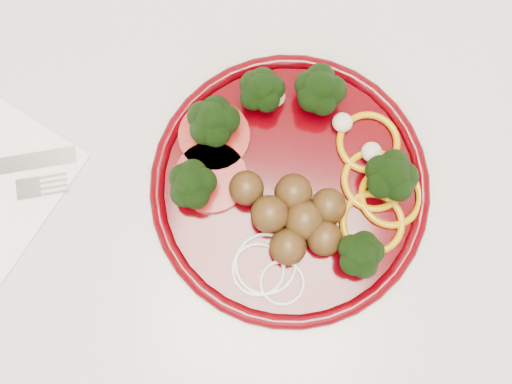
# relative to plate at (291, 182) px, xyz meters

# --- Properties ---
(counter) EXTENTS (2.40, 0.60, 0.90)m
(counter) POSITION_rel_plate_xyz_m (0.05, 0.01, -0.47)
(counter) COLOR beige
(counter) RESTS_ON ground
(plate) EXTENTS (0.26, 0.26, 0.06)m
(plate) POSITION_rel_plate_xyz_m (0.00, 0.00, 0.00)
(plate) COLOR #410004
(plate) RESTS_ON counter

